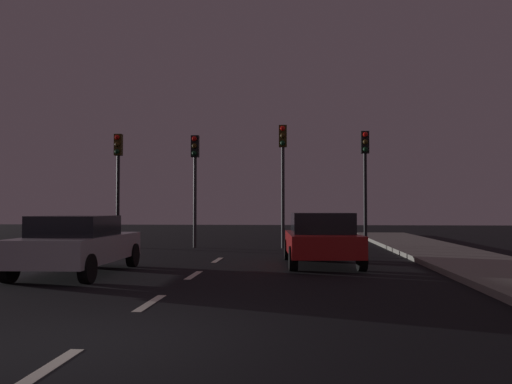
% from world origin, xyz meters
% --- Properties ---
extents(ground_plane, '(80.00, 80.00, 0.00)m').
position_xyz_m(ground_plane, '(0.00, 7.00, 0.00)').
color(ground_plane, black).
extents(sidewalk_curb_right, '(3.00, 40.00, 0.15)m').
position_xyz_m(sidewalk_curb_right, '(7.50, 7.00, 0.07)').
color(sidewalk_curb_right, gray).
rests_on(sidewalk_curb_right, ground_plane).
extents(lane_stripe_nearest, '(0.16, 1.60, 0.01)m').
position_xyz_m(lane_stripe_nearest, '(0.00, -1.20, 0.00)').
color(lane_stripe_nearest, silver).
rests_on(lane_stripe_nearest, ground_plane).
extents(lane_stripe_second, '(0.16, 1.60, 0.01)m').
position_xyz_m(lane_stripe_second, '(0.00, 2.60, 0.00)').
color(lane_stripe_second, silver).
rests_on(lane_stripe_second, ground_plane).
extents(lane_stripe_third, '(0.16, 1.60, 0.01)m').
position_xyz_m(lane_stripe_third, '(0.00, 6.40, 0.00)').
color(lane_stripe_third, silver).
rests_on(lane_stripe_third, ground_plane).
extents(lane_stripe_fourth, '(0.16, 1.60, 0.01)m').
position_xyz_m(lane_stripe_fourth, '(0.00, 10.20, 0.00)').
color(lane_stripe_fourth, silver).
rests_on(lane_stripe_fourth, ground_plane).
extents(traffic_signal_far_left, '(0.32, 0.38, 4.74)m').
position_xyz_m(traffic_signal_far_left, '(-5.00, 15.42, 3.33)').
color(traffic_signal_far_left, black).
rests_on(traffic_signal_far_left, ground_plane).
extents(traffic_signal_center_left, '(0.32, 0.38, 4.64)m').
position_xyz_m(traffic_signal_center_left, '(-1.74, 15.42, 3.27)').
color(traffic_signal_center_left, '#2D2D30').
rests_on(traffic_signal_center_left, ground_plane).
extents(traffic_signal_center_right, '(0.32, 0.38, 5.03)m').
position_xyz_m(traffic_signal_center_right, '(1.90, 15.42, 3.52)').
color(traffic_signal_center_right, '#2D2D30').
rests_on(traffic_signal_center_right, ground_plane).
extents(traffic_signal_far_right, '(0.32, 0.38, 4.74)m').
position_xyz_m(traffic_signal_far_right, '(5.22, 15.42, 3.33)').
color(traffic_signal_far_right, black).
rests_on(traffic_signal_far_right, ground_plane).
extents(car_stopped_ahead, '(2.20, 4.21, 1.49)m').
position_xyz_m(car_stopped_ahead, '(3.17, 8.96, 0.75)').
color(car_stopped_ahead, '#B21919').
rests_on(car_stopped_ahead, ground_plane).
extents(car_adjacent_lane, '(2.03, 4.49, 1.43)m').
position_xyz_m(car_adjacent_lane, '(-2.88, 6.40, 0.74)').
color(car_adjacent_lane, silver).
rests_on(car_adjacent_lane, ground_plane).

